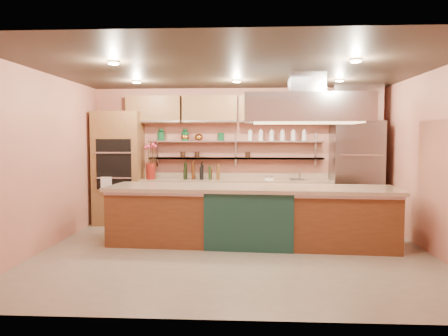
# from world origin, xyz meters

# --- Properties ---
(floor) EXTENTS (6.00, 5.00, 0.02)m
(floor) POSITION_xyz_m (0.00, 0.00, -0.01)
(floor) COLOR gray
(floor) RESTS_ON ground
(ceiling) EXTENTS (6.00, 5.00, 0.02)m
(ceiling) POSITION_xyz_m (0.00, 0.00, 2.80)
(ceiling) COLOR black
(ceiling) RESTS_ON wall_back
(wall_back) EXTENTS (6.00, 0.04, 2.80)m
(wall_back) POSITION_xyz_m (0.00, 2.50, 1.40)
(wall_back) COLOR #BD7059
(wall_back) RESTS_ON floor
(wall_front) EXTENTS (6.00, 0.04, 2.80)m
(wall_front) POSITION_xyz_m (0.00, -2.50, 1.40)
(wall_front) COLOR #BD7059
(wall_front) RESTS_ON floor
(wall_left) EXTENTS (0.04, 5.00, 2.80)m
(wall_left) POSITION_xyz_m (-3.00, 0.00, 1.40)
(wall_left) COLOR #BD7059
(wall_left) RESTS_ON floor
(wall_right) EXTENTS (0.04, 5.00, 2.80)m
(wall_right) POSITION_xyz_m (3.00, 0.00, 1.40)
(wall_right) COLOR #BD7059
(wall_right) RESTS_ON floor
(oven_stack) EXTENTS (0.95, 0.64, 2.30)m
(oven_stack) POSITION_xyz_m (-2.45, 2.18, 1.15)
(oven_stack) COLOR brown
(oven_stack) RESTS_ON floor
(refrigerator) EXTENTS (0.95, 0.72, 2.10)m
(refrigerator) POSITION_xyz_m (2.35, 2.14, 1.05)
(refrigerator) COLOR slate
(refrigerator) RESTS_ON floor
(back_counter) EXTENTS (3.84, 0.64, 0.93)m
(back_counter) POSITION_xyz_m (-0.05, 2.20, 0.47)
(back_counter) COLOR tan
(back_counter) RESTS_ON floor
(wall_shelf_lower) EXTENTS (3.60, 0.26, 0.03)m
(wall_shelf_lower) POSITION_xyz_m (-0.05, 2.37, 1.35)
(wall_shelf_lower) COLOR #B0B1B7
(wall_shelf_lower) RESTS_ON wall_back
(wall_shelf_upper) EXTENTS (3.60, 0.26, 0.03)m
(wall_shelf_upper) POSITION_xyz_m (-0.05, 2.37, 1.70)
(wall_shelf_upper) COLOR #B0B1B7
(wall_shelf_upper) RESTS_ON wall_back
(upper_cabinets) EXTENTS (4.60, 0.36, 0.55)m
(upper_cabinets) POSITION_xyz_m (0.00, 2.32, 2.35)
(upper_cabinets) COLOR brown
(upper_cabinets) RESTS_ON wall_back
(range_hood) EXTENTS (2.00, 1.00, 0.45)m
(range_hood) POSITION_xyz_m (1.15, 0.55, 2.25)
(range_hood) COLOR #B0B1B7
(range_hood) RESTS_ON ceiling
(ceiling_downlights) EXTENTS (4.00, 2.80, 0.02)m
(ceiling_downlights) POSITION_xyz_m (0.00, 0.20, 2.77)
(ceiling_downlights) COLOR #FFE5A5
(ceiling_downlights) RESTS_ON ceiling
(island) EXTENTS (4.70, 1.30, 0.97)m
(island) POSITION_xyz_m (0.25, 0.55, 0.48)
(island) COLOR brown
(island) RESTS_ON floor
(flower_vase) EXTENTS (0.20, 0.20, 0.33)m
(flower_vase) POSITION_xyz_m (-1.78, 2.15, 1.09)
(flower_vase) COLOR maroon
(flower_vase) RESTS_ON back_counter
(oil_bottle_cluster) EXTENTS (0.82, 0.34, 0.26)m
(oil_bottle_cluster) POSITION_xyz_m (-0.73, 2.15, 1.06)
(oil_bottle_cluster) COLOR black
(oil_bottle_cluster) RESTS_ON back_counter
(kitchen_scale) EXTENTS (0.18, 0.15, 0.09)m
(kitchen_scale) POSITION_xyz_m (0.63, 2.15, 0.98)
(kitchen_scale) COLOR silver
(kitchen_scale) RESTS_ON back_counter
(bar_faucet) EXTENTS (0.04, 0.04, 0.23)m
(bar_faucet) POSITION_xyz_m (1.26, 2.25, 1.04)
(bar_faucet) COLOR white
(bar_faucet) RESTS_ON back_counter
(copper_kettle) EXTENTS (0.23, 0.23, 0.14)m
(copper_kettle) POSITION_xyz_m (-0.81, 2.37, 1.79)
(copper_kettle) COLOR #AF6828
(copper_kettle) RESTS_ON wall_shelf_upper
(green_canister) EXTENTS (0.14, 0.14, 0.16)m
(green_canister) POSITION_xyz_m (-0.35, 2.37, 1.80)
(green_canister) COLOR #0D3F1F
(green_canister) RESTS_ON wall_shelf_upper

